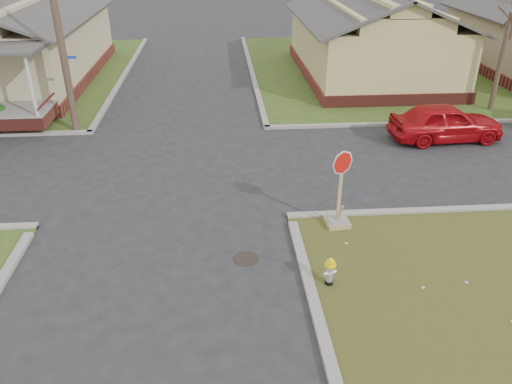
{
  "coord_description": "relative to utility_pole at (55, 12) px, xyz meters",
  "views": [
    {
      "loc": [
        1.66,
        -10.81,
        7.41
      ],
      "look_at": [
        2.57,
        1.0,
        1.1
      ],
      "focal_mm": 35.0,
      "sensor_mm": 36.0,
      "label": 1
    }
  ],
  "objects": [
    {
      "name": "tree_mid_right",
      "position": [
        18.2,
        1.3,
        -2.51
      ],
      "size": [
        0.22,
        0.22,
        4.2
      ],
      "primitive_type": "cylinder",
      "color": "#463328",
      "rests_on": "verge_far_right"
    },
    {
      "name": "curbs",
      "position": [
        4.2,
        -3.9,
        -4.66
      ],
      "size": [
        80.0,
        40.0,
        0.12
      ],
      "primitive_type": null,
      "color": "gray",
      "rests_on": "ground"
    },
    {
      "name": "side_house_yellow",
      "position": [
        14.2,
        7.6,
        -2.47
      ],
      "size": [
        7.6,
        11.6,
        4.7
      ],
      "color": "maroon",
      "rests_on": "ground"
    },
    {
      "name": "fire_hydrant",
      "position": [
        8.27,
        -10.6,
        -4.22
      ],
      "size": [
        0.27,
        0.27,
        0.72
      ],
      "rotation": [
        0.0,
        0.0,
        0.26
      ],
      "color": "black",
      "rests_on": "ground"
    },
    {
      "name": "manhole",
      "position": [
        6.4,
        -9.4,
        -4.66
      ],
      "size": [
        0.64,
        0.64,
        0.01
      ],
      "primitive_type": "cylinder",
      "color": "black",
      "rests_on": "ground"
    },
    {
      "name": "utility_pole",
      "position": [
        0.0,
        0.0,
        0.0
      ],
      "size": [
        1.8,
        0.28,
        9.0
      ],
      "color": "#463328",
      "rests_on": "ground"
    },
    {
      "name": "ground",
      "position": [
        4.2,
        -8.9,
        -4.66
      ],
      "size": [
        120.0,
        120.0,
        0.0
      ],
      "primitive_type": "plane",
      "color": "#252527",
      "rests_on": "ground"
    },
    {
      "name": "red_sedan",
      "position": [
        14.58,
        -2.05,
        -3.93
      ],
      "size": [
        4.37,
        1.94,
        1.46
      ],
      "primitive_type": "imported",
      "rotation": [
        0.0,
        0.0,
        1.62
      ],
      "color": "#B20C12",
      "rests_on": "ground"
    },
    {
      "name": "stop_sign",
      "position": [
        9.03,
        -8.04,
        -4.13
      ],
      "size": [
        0.64,
        0.62,
        2.25
      ],
      "rotation": [
        0.0,
        0.0,
        0.1
      ],
      "color": "#A28B58",
      "rests_on": "ground"
    }
  ]
}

